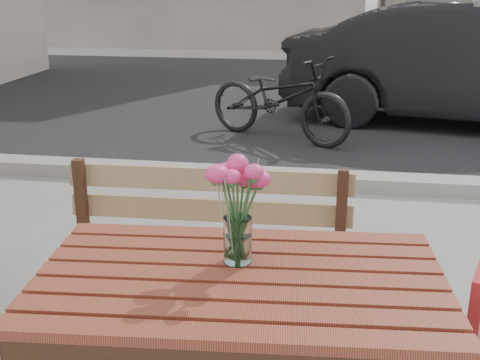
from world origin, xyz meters
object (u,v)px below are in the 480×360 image
Objects in this scene: main_table at (240,311)px; main_vase at (238,196)px; red_chair at (442,339)px; parked_car at (473,65)px; bicycle at (279,98)px.

main_vase reaches higher than main_table.
red_chair is at bearing 11.90° from main_vase.
parked_car reaches higher than red_chair.
main_table is at bearing 172.03° from parked_car.
parked_car reaches higher than main_table.
bicycle is at bearing 126.14° from parked_car.
main_table is 0.37m from main_vase.
bicycle is at bearing 89.46° from main_table.
bicycle is (-0.99, 4.41, -0.02)m from red_chair.
red_chair is 2.23× the size of main_vase.
main_vase reaches higher than red_chair.
main_table is 0.31× the size of parked_car.
main_table is 1.64× the size of red_chair.
main_vase reaches higher than bicycle.
main_vase is at bearing 98.81° from main_table.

